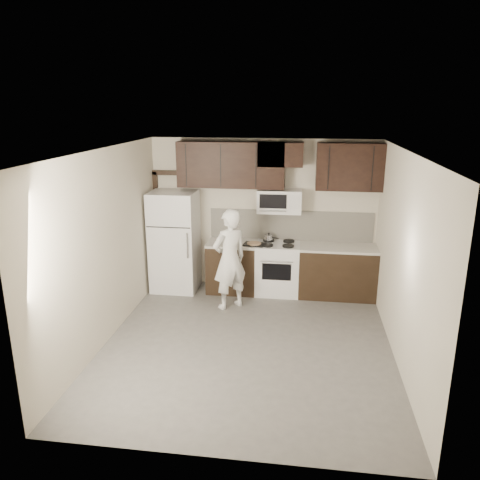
% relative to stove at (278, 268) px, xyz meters
% --- Properties ---
extents(floor, '(4.50, 4.50, 0.00)m').
position_rel_stove_xyz_m(floor, '(-0.30, -1.94, -0.46)').
color(floor, '#54524F').
rests_on(floor, ground).
extents(back_wall, '(4.00, 0.00, 4.00)m').
position_rel_stove_xyz_m(back_wall, '(-0.30, 0.31, 0.89)').
color(back_wall, beige).
rests_on(back_wall, ground).
extents(ceiling, '(4.50, 4.50, 0.00)m').
position_rel_stove_xyz_m(ceiling, '(-0.30, -1.94, 2.24)').
color(ceiling, white).
rests_on(ceiling, back_wall).
extents(counter_run, '(2.95, 0.64, 0.91)m').
position_rel_stove_xyz_m(counter_run, '(0.30, 0.00, -0.00)').
color(counter_run, black).
rests_on(counter_run, floor).
extents(stove, '(0.76, 0.66, 0.94)m').
position_rel_stove_xyz_m(stove, '(0.00, 0.00, 0.00)').
color(stove, silver).
rests_on(stove, floor).
extents(backsplash, '(2.90, 0.02, 0.54)m').
position_rel_stove_xyz_m(backsplash, '(0.20, 0.30, 0.72)').
color(backsplash, beige).
rests_on(backsplash, counter_run).
extents(upper_cabinets, '(3.48, 0.35, 0.78)m').
position_rel_stove_xyz_m(upper_cabinets, '(-0.09, 0.14, 1.82)').
color(upper_cabinets, black).
rests_on(upper_cabinets, back_wall).
extents(microwave, '(0.76, 0.42, 0.40)m').
position_rel_stove_xyz_m(microwave, '(-0.00, 0.12, 1.19)').
color(microwave, silver).
rests_on(microwave, upper_cabinets).
extents(refrigerator, '(0.80, 0.76, 1.80)m').
position_rel_stove_xyz_m(refrigerator, '(-1.85, -0.05, 0.44)').
color(refrigerator, silver).
rests_on(refrigerator, floor).
extents(door_trim, '(0.50, 0.08, 2.12)m').
position_rel_stove_xyz_m(door_trim, '(-2.22, 0.27, 0.79)').
color(door_trim, black).
rests_on(door_trim, floor).
extents(saucepan, '(0.26, 0.16, 0.15)m').
position_rel_stove_xyz_m(saucepan, '(-0.18, 0.15, 0.51)').
color(saucepan, silver).
rests_on(saucepan, stove).
extents(baking_tray, '(0.40, 0.32, 0.02)m').
position_rel_stove_xyz_m(baking_tray, '(-0.41, -0.11, 0.46)').
color(baking_tray, black).
rests_on(baking_tray, counter_run).
extents(pizza, '(0.28, 0.28, 0.02)m').
position_rel_stove_xyz_m(pizza, '(-0.41, -0.11, 0.48)').
color(pizza, tan).
rests_on(pizza, baking_tray).
extents(person, '(0.72, 0.70, 1.68)m').
position_rel_stove_xyz_m(person, '(-0.74, -0.73, 0.38)').
color(person, white).
rests_on(person, floor).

